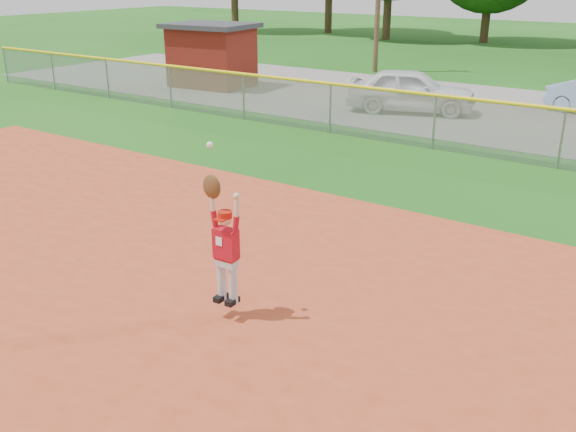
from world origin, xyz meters
name	(u,v)px	position (x,y,z in m)	size (l,w,h in m)	color
ground	(184,284)	(0.00, 0.00, 0.00)	(120.00, 120.00, 0.00)	#1A5313
clay_infield	(16,375)	(0.00, -3.00, 0.02)	(24.00, 16.00, 0.04)	#A2381D
parking_strip	(499,112)	(0.00, 16.00, 0.01)	(44.00, 10.00, 0.03)	slate
car_white_a	(411,90)	(-2.59, 14.17, 0.77)	(1.76, 4.37, 1.49)	silver
utility_shed	(212,55)	(-11.73, 14.28, 1.33)	(3.72, 3.02, 2.61)	#5B140D
outfield_fence	(435,118)	(0.00, 10.00, 0.88)	(40.06, 0.10, 1.55)	gray
ballplayer	(224,241)	(1.23, -0.42, 1.20)	(0.61, 0.27, 2.29)	silver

